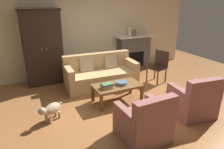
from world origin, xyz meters
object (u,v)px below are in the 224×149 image
at_px(coffee_table, 117,87).
at_px(mantel_vase_bronze, 134,33).
at_px(book_stack, 107,86).
at_px(dog, 51,110).
at_px(fruit_bowl, 122,83).
at_px(armchair_near_left, 144,123).
at_px(side_chair_wooden, 159,64).
at_px(couch, 101,75).
at_px(fireplace, 133,52).
at_px(armchair_near_right, 193,101).
at_px(armoire, 43,47).
at_px(mantel_vase_cream, 130,32).

height_order(coffee_table, mantel_vase_bronze, mantel_vase_bronze).
bearing_deg(mantel_vase_bronze, book_stack, -133.26).
relative_size(mantel_vase_bronze, dog, 0.39).
height_order(fruit_bowl, armchair_near_left, armchair_near_left).
bearing_deg(armchair_near_left, side_chair_wooden, 47.78).
height_order(couch, armchair_near_left, armchair_near_left).
relative_size(fireplace, fruit_bowl, 4.77).
relative_size(coffee_table, book_stack, 4.20).
bearing_deg(fruit_bowl, book_stack, -172.96).
bearing_deg(couch, coffee_table, -90.94).
bearing_deg(armchair_near_right, side_chair_wooden, 74.12).
relative_size(armoire, coffee_table, 1.87).
bearing_deg(coffee_table, book_stack, -166.61).
relative_size(book_stack, armchair_near_right, 0.30).
distance_m(armoire, book_stack, 2.31).
relative_size(armoire, mantel_vase_bronze, 10.53).
distance_m(book_stack, mantel_vase_cream, 2.83).
xyz_separation_m(mantel_vase_bronze, side_chair_wooden, (0.00, -1.38, -0.71)).
distance_m(mantel_vase_bronze, armchair_near_right, 3.38).
distance_m(armchair_near_left, dog, 1.83).
height_order(coffee_table, dog, coffee_table).
xyz_separation_m(armoire, mantel_vase_cream, (2.77, 0.06, 0.23)).
bearing_deg(fireplace, couch, -148.97).
bearing_deg(fruit_bowl, armchair_near_right, -49.27).
bearing_deg(book_stack, armchair_near_right, -38.80).
relative_size(mantel_vase_cream, mantel_vase_bronze, 1.46).
bearing_deg(side_chair_wooden, mantel_vase_bronze, 90.02).
bearing_deg(coffee_table, fruit_bowl, -12.04).
xyz_separation_m(fireplace, side_chair_wooden, (0.00, -1.39, -0.06)).
bearing_deg(armoire, coffee_table, -56.11).
height_order(coffee_table, fruit_bowl, fruit_bowl).
bearing_deg(fruit_bowl, fireplace, 52.73).
bearing_deg(dog, armoire, 83.39).
bearing_deg(coffee_table, couch, 89.06).
xyz_separation_m(book_stack, side_chair_wooden, (1.95, 0.69, 0.04)).
bearing_deg(couch, armchair_near_right, -63.69).
bearing_deg(fireplace, dog, -145.54).
xyz_separation_m(armoire, mantel_vase_bronze, (2.95, 0.06, 0.19)).
bearing_deg(armchair_near_right, fireplace, 80.82).
distance_m(coffee_table, mantel_vase_bronze, 2.73).
height_order(book_stack, side_chair_wooden, side_chair_wooden).
bearing_deg(fireplace, mantel_vase_cream, -174.31).
height_order(mantel_vase_cream, dog, mantel_vase_cream).
bearing_deg(side_chair_wooden, fruit_bowl, -157.48).
distance_m(couch, mantel_vase_bronze, 2.10).
bearing_deg(mantel_vase_bronze, fireplace, 90.00).
height_order(couch, coffee_table, couch).
bearing_deg(armoire, fruit_bowl, -54.41).
height_order(mantel_vase_cream, armchair_near_left, mantel_vase_cream).
xyz_separation_m(fireplace, mantel_vase_cream, (-0.18, -0.02, 0.69)).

